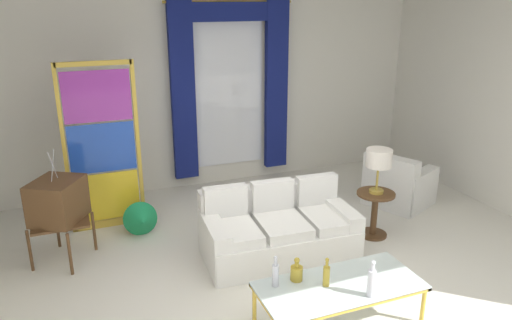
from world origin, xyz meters
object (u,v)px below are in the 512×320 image
vintage_tv (58,203)px  armchair_white (398,186)px  bottle_crystal_tall (297,272)px  bottle_amber_squat (276,274)px  couch_white_long (277,230)px  coffee_table (339,287)px  bottle_ruby_flask (371,282)px  round_side_table (375,210)px  peacock_figurine (142,221)px  stained_glass_divider (103,151)px  bottle_blue_decanter (326,275)px  table_lamp_brass (379,160)px

vintage_tv → armchair_white: size_ratio=1.25×
bottle_crystal_tall → bottle_amber_squat: size_ratio=0.76×
bottle_crystal_tall → bottle_amber_squat: bearing=-176.1°
couch_white_long → coffee_table: couch_white_long is taller
bottle_ruby_flask → round_side_table: bearing=54.3°
couch_white_long → peacock_figurine: 1.76m
couch_white_long → coffee_table: (0.01, -1.42, 0.07)m
coffee_table → stained_glass_divider: 3.48m
bottle_blue_decanter → round_side_table: bearing=42.6°
stained_glass_divider → round_side_table: bearing=-25.8°
armchair_white → peacock_figurine: size_ratio=1.79×
bottle_amber_squat → peacock_figurine: (-0.89, 2.23, -0.31)m
bottle_ruby_flask → vintage_tv: 3.52m
stained_glass_divider → bottle_blue_decanter: bearing=-59.6°
couch_white_long → stained_glass_divider: bearing=140.7°
bottle_ruby_flask → stained_glass_divider: bearing=121.9°
coffee_table → bottle_amber_squat: (-0.56, 0.20, 0.15)m
coffee_table → table_lamp_brass: 2.02m
armchair_white → table_lamp_brass: (-0.90, -0.72, 0.74)m
bottle_ruby_flask → stained_glass_divider: 3.75m
armchair_white → vintage_tv: bearing=179.0°
vintage_tv → table_lamp_brass: 3.81m
bottle_crystal_tall → round_side_table: bottle_crystal_tall is taller
armchair_white → peacock_figurine: armchair_white is taller
vintage_tv → round_side_table: vintage_tv is taller
peacock_figurine → stained_glass_divider: bearing=127.5°
round_side_table → armchair_white: bearing=38.5°
couch_white_long → round_side_table: bearing=-1.9°
bottle_amber_squat → bottle_ruby_flask: (0.72, -0.46, 0.02)m
vintage_tv → armchair_white: vintage_tv is taller
armchair_white → stained_glass_divider: size_ratio=0.49×
bottle_blue_decanter → peacock_figurine: bottle_blue_decanter is taller
bottle_crystal_tall → bottle_ruby_flask: bottle_ruby_flask is taller
armchair_white → bottle_amber_squat: bearing=-145.9°
bottle_amber_squat → table_lamp_brass: size_ratio=0.54×
round_side_table → table_lamp_brass: 0.67m
stained_glass_divider → peacock_figurine: (0.36, -0.47, -0.84)m
bottle_crystal_tall → table_lamp_brass: table_lamp_brass is taller
bottle_ruby_flask → vintage_tv: (-2.54, 2.43, 0.17)m
bottle_amber_squat → peacock_figurine: bottle_amber_squat is taller
armchair_white → couch_white_long: bearing=-163.3°
bottle_ruby_flask → stained_glass_divider: size_ratio=0.16×
coffee_table → bottle_ruby_flask: size_ratio=4.28×
vintage_tv → round_side_table: bearing=-12.1°
stained_glass_divider → table_lamp_brass: size_ratio=3.86×
bottle_blue_decanter → stained_glass_divider: (-1.68, 2.86, 0.53)m
bottle_ruby_flask → couch_white_long: bearing=95.6°
vintage_tv → table_lamp_brass: (3.72, -0.79, 0.30)m
couch_white_long → table_lamp_brass: (1.34, -0.05, 0.72)m
coffee_table → bottle_crystal_tall: (-0.34, 0.21, 0.11)m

